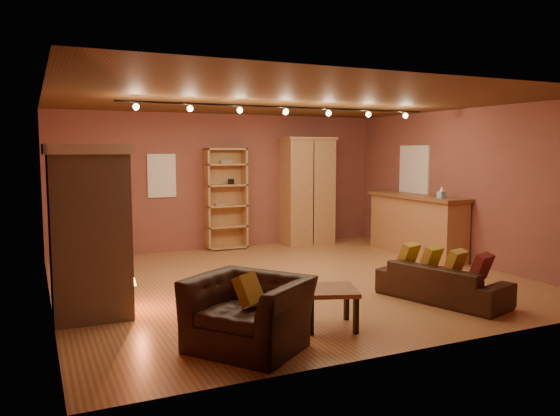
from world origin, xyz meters
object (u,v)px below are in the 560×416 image
bookcase (225,198)px  armoire (307,191)px  loveseat (442,275)px  coffee_table (330,294)px  bar_counter (416,224)px  armchair (249,301)px  fireplace (90,231)px

bookcase → armoire: (1.83, -0.19, 0.11)m
loveseat → coffee_table: size_ratio=2.35×
armoire → loveseat: 4.95m
bar_counter → loveseat: size_ratio=1.35×
bookcase → bar_counter: 3.91m
armchair → bar_counter: bearing=88.0°
armoire → loveseat: (-0.46, -4.86, -0.81)m
fireplace → armoire: size_ratio=0.91×
fireplace → coffee_table: (2.45, -1.64, -0.67)m
bookcase → armchair: (-1.67, -5.61, -0.57)m
armoire → coffee_table: armoire is taller
fireplace → bar_counter: fireplace is taller
bar_counter → loveseat: (-1.84, -2.86, -0.24)m
bar_counter → armchair: (-4.88, -3.42, -0.10)m
fireplace → bookcase: fireplace is taller
bar_counter → armchair: 5.96m
loveseat → armchair: size_ratio=1.35×
armchair → coffee_table: 1.12m
fireplace → armoire: bearing=36.2°
armoire → bar_counter: bearing=-55.4°
coffee_table → armoire: bearing=65.1°
armoire → bar_counter: 2.50m
coffee_table → fireplace: bearing=146.3°
bar_counter → coffee_table: size_ratio=3.17×
fireplace → armchair: 2.38m
fireplace → bar_counter: 6.45m
bookcase → armoire: 1.84m
fireplace → bar_counter: size_ratio=0.86×
armoire → coffee_table: (-2.41, -5.19, -0.78)m
armchair → armoire: bearing=110.1°
bookcase → loveseat: size_ratio=1.15×
bookcase → loveseat: bookcase is taller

